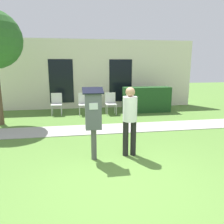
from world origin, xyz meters
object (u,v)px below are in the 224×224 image
Objects in this scene: parking_meter at (93,115)px; person_standing at (130,116)px; outdoor_chair_left at (57,102)px; outdoor_chair_right at (111,102)px; outdoor_chair_middle at (84,102)px.

person_standing is (0.82, 0.08, -0.09)m from parking_meter.
outdoor_chair_right is at bearing -15.44° from outdoor_chair_left.
person_standing is 4.50m from outdoor_chair_middle.
parking_meter reaches higher than outdoor_chair_left.
person_standing is 1.76× the size of outdoor_chair_left.
outdoor_chair_right is (1.08, 4.44, -0.49)m from parking_meter.
outdoor_chair_left and outdoor_chair_right have the same top height.
outdoor_chair_middle is (1.12, -0.20, 0.00)m from outdoor_chair_left.
outdoor_chair_middle is 1.00× the size of outdoor_chair_right.
person_standing is at bearing -86.08° from outdoor_chair_right.
outdoor_chair_left is 2.26m from outdoor_chair_right.
person_standing reaches higher than outdoor_chair_left.
outdoor_chair_left is at bearing 103.98° from parking_meter.
parking_meter is 1.77× the size of outdoor_chair_right.
person_standing reaches higher than outdoor_chair_right.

